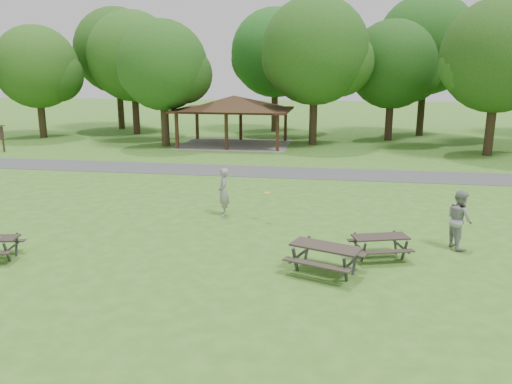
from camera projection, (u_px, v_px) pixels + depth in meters
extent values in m
plane|color=#3C7220|center=(202.00, 264.00, 15.06)|extent=(160.00, 160.00, 0.00)
cube|color=#444446|center=(267.00, 172.00, 28.47)|extent=(120.00, 3.20, 0.02)
cube|color=#3C1F16|center=(177.00, 131.00, 36.36)|extent=(0.22, 0.22, 2.60)
cube|color=#3D2816|center=(197.00, 123.00, 41.53)|extent=(0.22, 0.22, 2.60)
cube|color=#341C13|center=(226.00, 132.00, 35.78)|extent=(0.22, 0.22, 2.60)
cube|color=#341B13|center=(241.00, 124.00, 40.95)|extent=(0.22, 0.22, 2.60)
cube|color=#341C13|center=(277.00, 133.00, 35.20)|extent=(0.22, 0.22, 2.60)
cube|color=#3A2115|center=(286.00, 125.00, 40.37)|extent=(0.22, 0.22, 2.60)
cube|color=#341C15|center=(234.00, 110.00, 38.03)|extent=(8.60, 6.60, 0.16)
pyramid|color=#312113|center=(234.00, 102.00, 37.89)|extent=(7.01, 7.01, 1.00)
cube|color=gray|center=(234.00, 144.00, 38.67)|extent=(8.40, 6.40, 0.03)
cube|color=#3A1F15|center=(3.00, 139.00, 35.13)|extent=(0.10, 0.10, 1.80)
cylinder|color=#302315|center=(42.00, 118.00, 42.39)|extent=(0.60, 0.60, 3.32)
sphere|color=#224E16|center=(37.00, 67.00, 41.37)|extent=(6.80, 6.80, 6.80)
sphere|color=#1A4212|center=(56.00, 75.00, 41.58)|extent=(4.42, 4.42, 4.42)
sphere|color=#164814|center=(21.00, 73.00, 41.52)|extent=(4.08, 4.08, 4.08)
cylinder|color=black|center=(136.00, 112.00, 44.57)|extent=(0.60, 0.60, 3.85)
sphere|color=#214F16|center=(133.00, 56.00, 43.41)|extent=(7.80, 7.80, 7.80)
sphere|color=#164B15|center=(154.00, 66.00, 43.61)|extent=(5.07, 5.07, 5.07)
sphere|color=#134313|center=(115.00, 63.00, 43.60)|extent=(4.68, 4.68, 4.68)
cylinder|color=#312316|center=(165.00, 123.00, 37.60)|extent=(0.60, 0.60, 3.50)
sphere|color=#1B4915|center=(163.00, 65.00, 36.59)|extent=(6.60, 6.60, 6.60)
sphere|color=#183F12|center=(184.00, 74.00, 36.80)|extent=(4.29, 4.29, 4.29)
sphere|color=#204E16|center=(145.00, 72.00, 36.72)|extent=(3.96, 3.96, 3.96)
cylinder|color=black|center=(313.00, 119.00, 38.21)|extent=(0.60, 0.60, 4.02)
sphere|color=#1D4915|center=(315.00, 51.00, 37.00)|extent=(8.00, 8.00, 8.00)
sphere|color=#1F4B15|center=(339.00, 62.00, 37.20)|extent=(5.20, 5.20, 5.20)
sphere|color=#1C4814|center=(293.00, 59.00, 37.21)|extent=(4.80, 4.80, 4.80)
cylinder|color=black|center=(389.00, 119.00, 40.69)|extent=(0.60, 0.60, 3.43)
sphere|color=#164112|center=(393.00, 64.00, 39.64)|extent=(7.00, 7.00, 7.00)
sphere|color=#184112|center=(412.00, 73.00, 39.85)|extent=(4.55, 4.55, 4.55)
sphere|color=#194212|center=(374.00, 71.00, 39.80)|extent=(4.20, 4.20, 4.20)
cylinder|color=black|center=(490.00, 127.00, 33.48)|extent=(0.60, 0.60, 3.78)
sphere|color=#1C4313|center=(498.00, 56.00, 32.35)|extent=(7.40, 7.40, 7.40)
sphere|color=#204F16|center=(474.00, 64.00, 32.53)|extent=(4.44, 4.44, 4.44)
cylinder|color=black|center=(121.00, 106.00, 48.34)|extent=(0.60, 0.60, 4.38)
sphere|color=#1C4614|center=(117.00, 51.00, 47.09)|extent=(8.00, 8.00, 8.00)
sphere|color=#184B15|center=(137.00, 59.00, 47.28)|extent=(5.20, 5.20, 5.20)
sphere|color=#194313|center=(101.00, 57.00, 47.29)|extent=(4.80, 4.80, 4.80)
cylinder|color=#322316|center=(275.00, 109.00, 46.49)|extent=(0.60, 0.60, 4.13)
sphere|color=#164F17|center=(275.00, 53.00, 45.27)|extent=(8.00, 8.00, 8.00)
sphere|color=#184212|center=(295.00, 62.00, 45.46)|extent=(5.20, 5.20, 5.20)
sphere|color=#193F12|center=(257.00, 60.00, 45.47)|extent=(4.80, 4.80, 4.80)
cylinder|color=black|center=(421.00, 109.00, 43.43)|extent=(0.60, 0.60, 4.55)
sphere|color=#174814|center=(426.00, 45.00, 42.13)|extent=(8.40, 8.40, 8.40)
sphere|color=#174D16|center=(448.00, 55.00, 42.32)|extent=(5.46, 5.46, 5.46)
sphere|color=#1C4614|center=(405.00, 52.00, 42.35)|extent=(5.04, 5.04, 5.04)
cube|color=#404043|center=(7.00, 252.00, 15.05)|extent=(0.12, 0.35, 0.72)
cube|color=#38383A|center=(17.00, 245.00, 15.73)|extent=(0.12, 0.35, 0.72)
cube|color=#404043|center=(12.00, 248.00, 15.38)|extent=(0.33, 1.33, 0.05)
cube|color=#2E2721|center=(326.00, 247.00, 14.22)|extent=(2.11, 1.41, 0.05)
cube|color=#302923|center=(316.00, 265.00, 13.75)|extent=(1.94, 0.94, 0.04)
cube|color=#302923|center=(333.00, 250.00, 14.84)|extent=(1.94, 0.94, 0.04)
cube|color=#424244|center=(295.00, 259.00, 14.33)|extent=(0.20, 0.41, 0.85)
cube|color=#474649|center=(307.00, 251.00, 15.02)|extent=(0.20, 0.41, 0.85)
cube|color=#454548|center=(301.00, 254.00, 14.67)|extent=(0.61, 1.52, 0.05)
cube|color=#38383A|center=(345.00, 270.00, 13.60)|extent=(0.20, 0.41, 0.85)
cube|color=#404043|center=(355.00, 260.00, 14.30)|extent=(0.20, 0.41, 0.85)
cube|color=#3B3B3D|center=(350.00, 264.00, 13.94)|extent=(0.61, 1.52, 0.05)
cube|color=#2C2320|center=(380.00, 237.00, 15.38)|extent=(1.82, 1.14, 0.05)
cube|color=#2E2521|center=(387.00, 252.00, 14.91)|extent=(1.69, 0.73, 0.04)
cube|color=black|center=(373.00, 239.00, 15.98)|extent=(1.69, 0.73, 0.04)
cube|color=#454548|center=(363.00, 252.00, 15.03)|extent=(0.16, 0.36, 0.74)
cube|color=#39393B|center=(356.00, 244.00, 15.71)|extent=(0.16, 0.36, 0.74)
cube|color=#47474A|center=(360.00, 247.00, 15.37)|extent=(0.46, 1.33, 0.05)
cube|color=#414144|center=(404.00, 250.00, 15.21)|extent=(0.16, 0.36, 0.74)
cube|color=#3D3E40|center=(395.00, 243.00, 15.89)|extent=(0.16, 0.36, 0.74)
cube|color=#424245|center=(400.00, 245.00, 15.54)|extent=(0.46, 1.33, 0.05)
cylinder|color=yellow|center=(267.00, 193.00, 19.01)|extent=(0.29, 0.29, 0.02)
imported|color=gray|center=(223.00, 192.00, 19.85)|extent=(0.63, 0.79, 1.91)
imported|color=gray|center=(459.00, 219.00, 16.20)|extent=(0.99, 1.12, 1.94)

